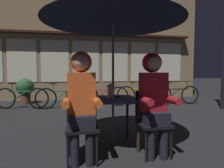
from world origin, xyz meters
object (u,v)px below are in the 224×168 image
(book, at_px, (115,96))
(lantern, at_px, (111,90))
(person_left_hooded, at_px, (82,95))
(patio_umbrella, at_px, (113,10))
(bicycle_fourth, at_px, (140,95))
(bicycle_third, at_px, (104,96))
(cafe_table, at_px, (113,104))
(chair_right, at_px, (152,119))
(chair_left, at_px, (82,122))
(bicycle_second, at_px, (63,97))
(potted_plant, at_px, (25,89))
(person_right_hooded, at_px, (154,93))
(bicycle_fifth, at_px, (176,95))
(bicycle_nearest, at_px, (22,98))

(book, bearing_deg, lantern, -92.67)
(lantern, relative_size, person_left_hooded, 0.17)
(patio_umbrella, distance_m, bicycle_fourth, 4.22)
(bicycle_third, bearing_deg, person_left_hooded, -101.73)
(cafe_table, xyz_separation_m, chair_right, (0.48, -0.37, -0.15))
(chair_left, height_order, bicycle_fourth, chair_left)
(bicycle_second, xyz_separation_m, potted_plant, (-1.40, 1.07, 0.20))
(potted_plant, bearing_deg, person_left_hooded, -67.69)
(book, relative_size, potted_plant, 0.22)
(person_right_hooded, bearing_deg, patio_umbrella, 138.43)
(chair_right, xyz_separation_m, person_left_hooded, (-0.96, -0.06, 0.36))
(patio_umbrella, relative_size, person_right_hooded, 1.65)
(bicycle_third, bearing_deg, chair_left, -101.90)
(person_left_hooded, height_order, bicycle_second, person_left_hooded)
(bicycle_second, bearing_deg, bicycle_fifth, -0.01)
(bicycle_second, distance_m, bicycle_third, 1.35)
(chair_left, bearing_deg, bicycle_fifth, 46.91)
(person_right_hooded, distance_m, bicycle_second, 3.99)
(person_right_hooded, xyz_separation_m, bicycle_nearest, (-2.75, 3.78, -0.50))
(chair_left, xyz_separation_m, book, (0.54, 0.53, 0.26))
(chair_right, distance_m, bicycle_fifth, 4.35)
(patio_umbrella, relative_size, bicycle_nearest, 1.38)
(cafe_table, distance_m, book, 0.21)
(chair_right, bearing_deg, book, 128.35)
(bicycle_fifth, bearing_deg, bicycle_third, 176.32)
(chair_left, height_order, potted_plant, potted_plant)
(bicycle_third, xyz_separation_m, book, (-0.26, -3.25, 0.41))
(lantern, distance_m, person_left_hooded, 0.61)
(lantern, bearing_deg, bicycle_fifth, 47.94)
(patio_umbrella, bearing_deg, bicycle_nearest, 124.07)
(bicycle_third, height_order, potted_plant, potted_plant)
(cafe_table, bearing_deg, potted_plant, 119.34)
(lantern, height_order, bicycle_third, lantern)
(person_left_hooded, distance_m, bicycle_fifth, 5.01)
(bicycle_nearest, bearing_deg, book, -53.90)
(person_right_hooded, bearing_deg, potted_plant, 121.51)
(cafe_table, xyz_separation_m, bicycle_fifth, (2.90, 3.24, -0.29))
(cafe_table, distance_m, lantern, 0.23)
(bicycle_nearest, relative_size, bicycle_second, 1.00)
(lantern, relative_size, chair_left, 0.27)
(chair_right, distance_m, book, 0.73)
(chair_left, height_order, bicycle_nearest, chair_left)
(chair_right, height_order, bicycle_nearest, chair_right)
(person_right_hooded, distance_m, bicycle_fourth, 4.11)
(bicycle_third, bearing_deg, potted_plant, 161.81)
(patio_umbrella, bearing_deg, cafe_table, 0.00)
(book, bearing_deg, person_left_hooded, -105.52)
(patio_umbrella, distance_m, potted_plant, 5.17)
(lantern, distance_m, potted_plant, 4.94)
(patio_umbrella, distance_m, person_left_hooded, 1.37)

